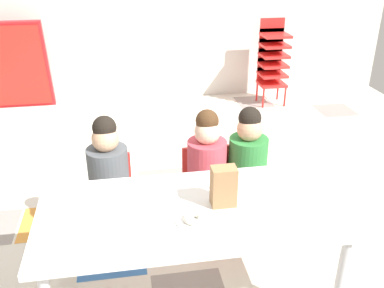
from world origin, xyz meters
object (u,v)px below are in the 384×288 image
(craft_table, at_px, (192,216))
(seated_child_far_right, at_px, (247,159))
(paper_plate_center_table, at_px, (224,185))
(donut_powdered_on_plate, at_px, (193,218))
(paper_bag_brown, at_px, (224,186))
(folded_activity_table, at_px, (9,67))
(kid_chair_red_stack, at_px, (273,58))
(paper_plate_near_edge, at_px, (193,221))
(seated_child_middle_seat, at_px, (207,162))
(seated_child_near_camera, at_px, (108,170))

(craft_table, relative_size, seated_child_far_right, 1.75)
(paper_plate_center_table, relative_size, donut_powdered_on_plate, 1.75)
(paper_bag_brown, relative_size, donut_powdered_on_plate, 2.13)
(seated_child_far_right, bearing_deg, paper_bag_brown, -117.64)
(folded_activity_table, distance_m, paper_plate_center_table, 3.66)
(craft_table, xyz_separation_m, paper_plate_center_table, (0.22, 0.19, 0.06))
(kid_chair_red_stack, distance_m, paper_plate_near_edge, 3.57)
(kid_chair_red_stack, bearing_deg, seated_child_middle_seat, -118.05)
(seated_child_far_right, distance_m, kid_chair_red_stack, 2.70)
(craft_table, bearing_deg, seated_child_far_right, 51.46)
(seated_child_middle_seat, xyz_separation_m, paper_plate_near_edge, (-0.22, -0.73, 0.07))
(seated_child_far_right, height_order, kid_chair_red_stack, kid_chair_red_stack)
(kid_chair_red_stack, bearing_deg, paper_bag_brown, -113.75)
(craft_table, distance_m, kid_chair_red_stack, 3.46)
(paper_bag_brown, relative_size, paper_plate_center_table, 1.22)
(paper_bag_brown, height_order, paper_plate_center_table, paper_bag_brown)
(seated_child_far_right, distance_m, paper_plate_center_table, 0.50)
(kid_chair_red_stack, distance_m, paper_plate_center_table, 3.19)
(seated_child_near_camera, height_order, kid_chair_red_stack, kid_chair_red_stack)
(seated_child_middle_seat, distance_m, seated_child_far_right, 0.28)
(paper_bag_brown, distance_m, paper_plate_near_edge, 0.25)
(folded_activity_table, relative_size, paper_bag_brown, 4.94)
(seated_child_far_right, bearing_deg, paper_plate_center_table, -122.19)
(paper_plate_near_edge, bearing_deg, paper_bag_brown, 35.61)
(kid_chair_red_stack, xyz_separation_m, paper_plate_near_edge, (-1.54, -3.22, 0.05))
(seated_child_far_right, height_order, paper_plate_center_table, seated_child_far_right)
(kid_chair_red_stack, height_order, paper_plate_center_table, kid_chair_red_stack)
(donut_powdered_on_plate, bearing_deg, paper_bag_brown, 35.61)
(craft_table, bearing_deg, paper_plate_center_table, 40.49)
(seated_child_near_camera, bearing_deg, paper_bag_brown, -44.47)
(paper_plate_near_edge, relative_size, paper_plate_center_table, 1.00)
(craft_table, height_order, paper_bag_brown, paper_bag_brown)
(kid_chair_red_stack, relative_size, donut_powdered_on_plate, 10.08)
(seated_child_far_right, relative_size, kid_chair_red_stack, 0.88)
(craft_table, bearing_deg, paper_plate_near_edge, -96.44)
(folded_activity_table, bearing_deg, craft_table, -64.31)
(seated_child_far_right, relative_size, donut_powdered_on_plate, 8.90)
(kid_chair_red_stack, xyz_separation_m, paper_bag_brown, (-1.36, -3.09, 0.15))
(seated_child_far_right, xyz_separation_m, kid_chair_red_stack, (1.05, 2.49, 0.02))
(seated_child_middle_seat, xyz_separation_m, folded_activity_table, (-1.82, 2.75, -0.02))
(paper_bag_brown, height_order, donut_powdered_on_plate, paper_bag_brown)
(kid_chair_red_stack, distance_m, folded_activity_table, 3.15)
(seated_child_near_camera, bearing_deg, seated_child_far_right, 0.00)
(kid_chair_red_stack, bearing_deg, seated_child_near_camera, -128.34)
(paper_plate_center_table, bearing_deg, seated_child_far_right, 57.81)
(paper_bag_brown, height_order, paper_plate_near_edge, paper_bag_brown)
(kid_chair_red_stack, bearing_deg, paper_plate_center_table, -114.23)
(craft_table, xyz_separation_m, seated_child_middle_seat, (0.20, 0.61, -0.01))
(craft_table, distance_m, donut_powdered_on_plate, 0.15)
(paper_plate_near_edge, distance_m, donut_powdered_on_plate, 0.02)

